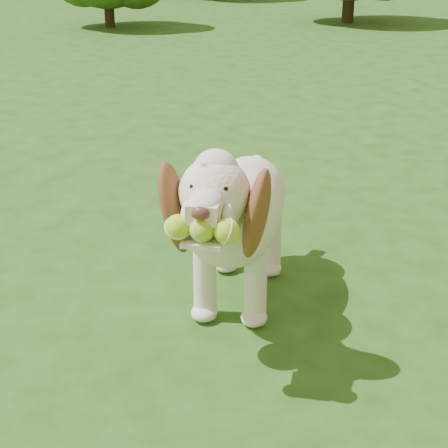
% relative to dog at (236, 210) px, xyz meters
% --- Properties ---
extents(ground, '(80.00, 80.00, 0.00)m').
position_rel_dog_xyz_m(ground, '(-0.03, -0.33, -0.45)').
color(ground, '#1D4614').
rests_on(ground, ground).
extents(dog, '(0.67, 1.28, 0.85)m').
position_rel_dog_xyz_m(dog, '(0.00, 0.00, 0.00)').
color(dog, white).
rests_on(dog, ground).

